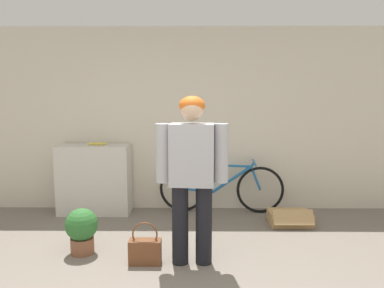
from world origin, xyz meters
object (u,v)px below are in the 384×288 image
(banana, at_px, (98,144))
(potted_plant, at_px, (82,229))
(cardboard_box, at_px, (290,218))
(handbag, at_px, (145,250))
(person, at_px, (192,168))
(bicycle, at_px, (221,187))

(banana, relative_size, potted_plant, 0.59)
(banana, relative_size, cardboard_box, 0.54)
(banana, bearing_deg, cardboard_box, -9.67)
(cardboard_box, bearing_deg, handbag, -146.26)
(potted_plant, bearing_deg, handbag, -18.74)
(person, distance_m, bicycle, 1.77)
(person, bearing_deg, handbag, -172.93)
(handbag, bearing_deg, bicycle, 62.28)
(handbag, height_order, cardboard_box, handbag)
(person, relative_size, bicycle, 0.94)
(banana, xyz_separation_m, handbag, (0.85, -1.59, -0.85))
(person, xyz_separation_m, banana, (-1.32, 1.56, 0.02))
(bicycle, relative_size, handbag, 4.11)
(potted_plant, bearing_deg, banana, 96.61)
(bicycle, distance_m, potted_plant, 2.10)
(person, bearing_deg, banana, 134.35)
(handbag, bearing_deg, cardboard_box, 33.74)
(handbag, relative_size, potted_plant, 0.88)
(potted_plant, bearing_deg, bicycle, 41.98)
(person, bearing_deg, cardboard_box, 46.09)
(person, relative_size, banana, 5.76)
(handbag, distance_m, cardboard_box, 2.07)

